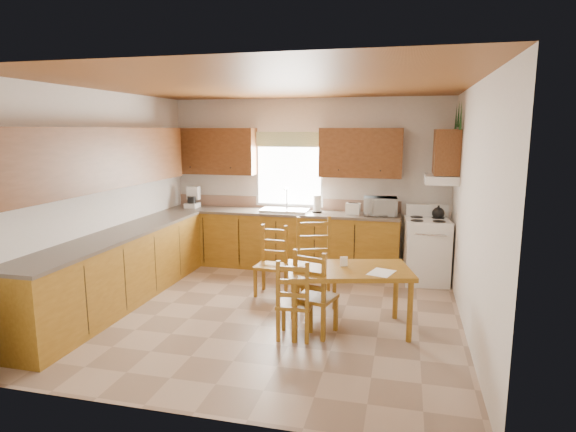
% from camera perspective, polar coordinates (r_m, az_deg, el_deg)
% --- Properties ---
extents(floor, '(4.50, 4.50, 0.00)m').
position_cam_1_polar(floor, '(6.02, -2.11, -11.28)').
color(floor, gray).
rests_on(floor, ground).
extents(ceiling, '(4.50, 4.50, 0.00)m').
position_cam_1_polar(ceiling, '(5.63, -2.29, 15.26)').
color(ceiling, brown).
rests_on(ceiling, floor).
extents(wall_left, '(4.50, 4.50, 0.00)m').
position_cam_1_polar(wall_left, '(6.64, -21.22, 2.12)').
color(wall_left, silver).
rests_on(wall_left, floor).
extents(wall_right, '(4.50, 4.50, 0.00)m').
position_cam_1_polar(wall_right, '(5.50, 20.98, 0.60)').
color(wall_right, silver).
rests_on(wall_right, floor).
extents(wall_back, '(4.50, 4.50, 0.00)m').
position_cam_1_polar(wall_back, '(7.84, 2.33, 3.93)').
color(wall_back, silver).
rests_on(wall_back, floor).
extents(wall_front, '(4.50, 4.50, 0.00)m').
position_cam_1_polar(wall_front, '(3.60, -12.09, -3.72)').
color(wall_front, silver).
rests_on(wall_front, floor).
extents(lower_cab_back, '(3.75, 0.60, 0.88)m').
position_cam_1_polar(lower_cab_back, '(7.78, -0.87, -2.90)').
color(lower_cab_back, '#8C5E1A').
rests_on(lower_cab_back, floor).
extents(lower_cab_left, '(0.60, 3.60, 0.88)m').
position_cam_1_polar(lower_cab_left, '(6.54, -19.29, -6.04)').
color(lower_cab_left, '#8C5E1A').
rests_on(lower_cab_left, floor).
extents(counter_back, '(3.75, 0.63, 0.04)m').
position_cam_1_polar(counter_back, '(7.69, -0.88, 0.43)').
color(counter_back, brown).
rests_on(counter_back, lower_cab_back).
extents(counter_left, '(0.63, 3.60, 0.04)m').
position_cam_1_polar(counter_left, '(6.43, -19.53, -2.10)').
color(counter_left, brown).
rests_on(counter_left, lower_cab_left).
extents(backsplash, '(3.75, 0.01, 0.18)m').
position_cam_1_polar(backsplash, '(7.95, -0.35, 1.56)').
color(backsplash, '#906D58').
rests_on(backsplash, counter_back).
extents(upper_cab_back_left, '(1.41, 0.33, 0.75)m').
position_cam_1_polar(upper_cab_back_left, '(8.09, -8.78, 7.60)').
color(upper_cab_back_left, brown).
rests_on(upper_cab_back_left, wall_back).
extents(upper_cab_back_right, '(1.25, 0.33, 0.75)m').
position_cam_1_polar(upper_cab_back_right, '(7.51, 8.62, 7.42)').
color(upper_cab_back_right, brown).
rests_on(upper_cab_back_right, wall_back).
extents(upper_cab_left, '(0.33, 3.60, 0.75)m').
position_cam_1_polar(upper_cab_left, '(6.38, -21.06, 6.40)').
color(upper_cab_left, brown).
rests_on(upper_cab_left, wall_left).
extents(upper_cab_stove, '(0.33, 0.62, 0.62)m').
position_cam_1_polar(upper_cab_stove, '(7.06, 18.26, 7.23)').
color(upper_cab_stove, brown).
rests_on(upper_cab_stove, wall_right).
extents(range_hood, '(0.44, 0.62, 0.12)m').
position_cam_1_polar(range_hood, '(7.09, 17.69, 4.18)').
color(range_hood, silver).
rests_on(range_hood, wall_right).
extents(window_frame, '(1.13, 0.02, 1.18)m').
position_cam_1_polar(window_frame, '(7.85, 0.14, 5.42)').
color(window_frame, silver).
rests_on(window_frame, wall_back).
extents(window_pane, '(1.05, 0.01, 1.10)m').
position_cam_1_polar(window_pane, '(7.85, 0.13, 5.41)').
color(window_pane, white).
rests_on(window_pane, wall_back).
extents(window_valance, '(1.19, 0.01, 0.24)m').
position_cam_1_polar(window_valance, '(7.80, 0.09, 9.06)').
color(window_valance, '#507A3F').
rests_on(window_valance, wall_back).
extents(sink_basin, '(0.75, 0.45, 0.04)m').
position_cam_1_polar(sink_basin, '(7.67, -0.33, 0.71)').
color(sink_basin, silver).
rests_on(sink_basin, counter_back).
extents(pine_decal_a, '(0.22, 0.22, 0.36)m').
position_cam_1_polar(pine_decal_a, '(6.75, 19.81, 11.11)').
color(pine_decal_a, '#143B18').
rests_on(pine_decal_a, wall_right).
extents(pine_decal_b, '(0.22, 0.22, 0.36)m').
position_cam_1_polar(pine_decal_b, '(7.07, 19.57, 11.38)').
color(pine_decal_b, '#143B18').
rests_on(pine_decal_b, wall_right).
extents(pine_decal_c, '(0.22, 0.22, 0.36)m').
position_cam_1_polar(pine_decal_c, '(7.39, 19.31, 11.00)').
color(pine_decal_c, '#143B18').
rests_on(pine_decal_c, wall_right).
extents(stove, '(0.68, 0.69, 0.91)m').
position_cam_1_polar(stove, '(7.29, 16.04, -4.07)').
color(stove, silver).
rests_on(stove, floor).
extents(coffeemaker, '(0.22, 0.26, 0.35)m').
position_cam_1_polar(coffeemaker, '(8.17, -11.30, 2.20)').
color(coffeemaker, silver).
rests_on(coffeemaker, counter_back).
extents(paper_towel, '(0.13, 0.13, 0.27)m').
position_cam_1_polar(paper_towel, '(7.57, 3.47, 1.44)').
color(paper_towel, white).
rests_on(paper_towel, counter_back).
extents(toaster, '(0.22, 0.15, 0.18)m').
position_cam_1_polar(toaster, '(7.45, 7.70, 0.86)').
color(toaster, silver).
rests_on(toaster, counter_back).
extents(microwave, '(0.49, 0.37, 0.28)m').
position_cam_1_polar(microwave, '(7.43, 10.86, 1.14)').
color(microwave, silver).
rests_on(microwave, counter_back).
extents(dining_table, '(1.47, 1.06, 0.71)m').
position_cam_1_polar(dining_table, '(5.44, 7.15, -9.75)').
color(dining_table, '#8C5E1A').
rests_on(dining_table, floor).
extents(chair_near_left, '(0.49, 0.47, 0.95)m').
position_cam_1_polar(chair_near_left, '(5.28, 3.33, -8.92)').
color(chair_near_left, '#8C5E1A').
rests_on(chair_near_left, floor).
extents(chair_near_right, '(0.38, 0.36, 0.87)m').
position_cam_1_polar(chair_near_right, '(5.19, 0.83, -9.73)').
color(chair_near_right, '#8C5E1A').
rests_on(chair_near_right, floor).
extents(chair_far_left, '(0.41, 0.40, 0.92)m').
position_cam_1_polar(chair_far_left, '(6.47, -2.06, -5.43)').
color(chair_far_left, '#8C5E1A').
rests_on(chair_far_left, floor).
extents(chair_far_right, '(0.59, 0.57, 1.10)m').
position_cam_1_polar(chair_far_right, '(6.10, 3.34, -5.55)').
color(chair_far_right, '#8C5E1A').
rests_on(chair_far_right, floor).
extents(table_paper, '(0.31, 0.36, 0.00)m').
position_cam_1_polar(table_paper, '(5.22, 11.01, -6.60)').
color(table_paper, white).
rests_on(table_paper, dining_table).
extents(table_card, '(0.08, 0.05, 0.11)m').
position_cam_1_polar(table_card, '(5.38, 6.63, -5.38)').
color(table_card, white).
rests_on(table_card, dining_table).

